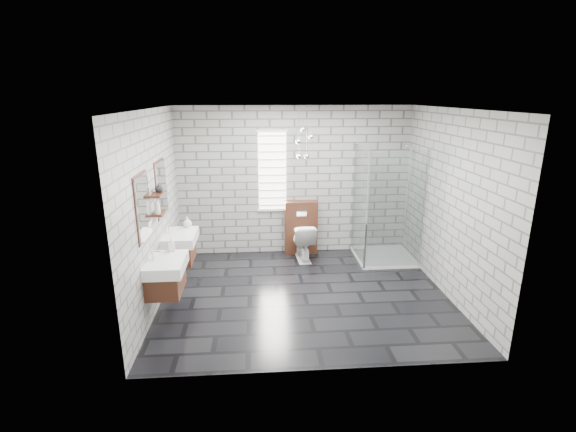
{
  "coord_description": "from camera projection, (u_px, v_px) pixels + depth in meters",
  "views": [
    {
      "loc": [
        -0.68,
        -5.64,
        2.89
      ],
      "look_at": [
        -0.22,
        0.35,
        1.12
      ],
      "focal_mm": 26.0,
      "sensor_mm": 36.0,
      "label": 1
    }
  ],
  "objects": [
    {
      "name": "shelf_upper",
      "position": [
        157.0,
        195.0,
        5.62
      ],
      "size": [
        0.14,
        0.3,
        0.03
      ],
      "primitive_type": "cube",
      "color": "#4B2617",
      "rests_on": "wall_left"
    },
    {
      "name": "vanity_right",
      "position": [
        178.0,
        239.0,
        6.36
      ],
      "size": [
        0.47,
        0.7,
        1.57
      ],
      "color": "#4B2617",
      "rests_on": "wall_left"
    },
    {
      "name": "soap_bottle_c",
      "position": [
        157.0,
        206.0,
        5.57
      ],
      "size": [
        0.09,
        0.09,
        0.22
      ],
      "primitive_type": "imported",
      "rotation": [
        0.0,
        0.0,
        0.04
      ],
      "color": "#B2B2B2",
      "rests_on": "shelf_lower"
    },
    {
      "name": "window",
      "position": [
        272.0,
        171.0,
        7.5
      ],
      "size": [
        0.56,
        0.05,
        1.48
      ],
      "color": "white",
      "rests_on": "wall_back"
    },
    {
      "name": "shower_enclosure",
      "position": [
        382.0,
        234.0,
        7.36
      ],
      "size": [
        1.0,
        1.0,
        2.03
      ],
      "color": "white",
      "rests_on": "floor"
    },
    {
      "name": "wall_back",
      "position": [
        294.0,
        181.0,
        7.61
      ],
      "size": [
        4.2,
        0.02,
        2.7
      ],
      "primitive_type": "cube",
      "color": "#9A9A95",
      "rests_on": "floor"
    },
    {
      "name": "floor",
      "position": [
        305.0,
        294.0,
        6.27
      ],
      "size": [
        4.2,
        3.6,
        0.02
      ],
      "primitive_type": "cube",
      "color": "black",
      "rests_on": "ground"
    },
    {
      "name": "cistern_panel",
      "position": [
        301.0,
        227.0,
        7.76
      ],
      "size": [
        0.6,
        0.2,
        1.0
      ],
      "primitive_type": "cube",
      "color": "#4B2617",
      "rests_on": "floor"
    },
    {
      "name": "wall_right",
      "position": [
        450.0,
        204.0,
        6.04
      ],
      "size": [
        0.02,
        3.6,
        2.7
      ],
      "primitive_type": "cube",
      "color": "#9A9A95",
      "rests_on": "floor"
    },
    {
      "name": "wall_front",
      "position": [
        327.0,
        255.0,
        4.15
      ],
      "size": [
        4.2,
        0.02,
        2.7
      ],
      "primitive_type": "cube",
      "color": "#9A9A95",
      "rests_on": "floor"
    },
    {
      "name": "soap_bottle_b",
      "position": [
        187.0,
        222.0,
        6.61
      ],
      "size": [
        0.13,
        0.13,
        0.17
      ],
      "primitive_type": "imported",
      "rotation": [
        0.0,
        0.0,
        -0.01
      ],
      "color": "#B2B2B2",
      "rests_on": "vanity_right"
    },
    {
      "name": "shelf_lower",
      "position": [
        159.0,
        213.0,
        5.7
      ],
      "size": [
        0.14,
        0.3,
        0.03
      ],
      "primitive_type": "cube",
      "color": "#4B2617",
      "rests_on": "wall_left"
    },
    {
      "name": "soap_bottle_a",
      "position": [
        171.0,
        245.0,
        5.59
      ],
      "size": [
        0.11,
        0.11,
        0.19
      ],
      "primitive_type": "imported",
      "rotation": [
        0.0,
        0.0,
        0.33
      ],
      "color": "#B2B2B2",
      "rests_on": "vanity_left"
    },
    {
      "name": "vase",
      "position": [
        159.0,
        188.0,
        5.69
      ],
      "size": [
        0.15,
        0.15,
        0.12
      ],
      "primitive_type": "imported",
      "rotation": [
        0.0,
        0.0,
        -0.42
      ],
      "color": "#B2B2B2",
      "rests_on": "shelf_upper"
    },
    {
      "name": "pendant_cluster",
      "position": [
        304.0,
        144.0,
        6.99
      ],
      "size": [
        0.31,
        0.23,
        0.87
      ],
      "color": "silver",
      "rests_on": "ceiling"
    },
    {
      "name": "ceiling",
      "position": [
        307.0,
        108.0,
        5.5
      ],
      "size": [
        4.2,
        3.6,
        0.02
      ],
      "primitive_type": "cube",
      "color": "white",
      "rests_on": "wall_back"
    },
    {
      "name": "vanity_left",
      "position": [
        163.0,
        266.0,
        5.36
      ],
      "size": [
        0.47,
        0.7,
        1.57
      ],
      "color": "#4B2617",
      "rests_on": "wall_left"
    },
    {
      "name": "toilet",
      "position": [
        303.0,
        241.0,
        7.49
      ],
      "size": [
        0.43,
        0.69,
        0.68
      ],
      "primitive_type": "imported",
      "rotation": [
        0.0,
        0.0,
        3.21
      ],
      "color": "white",
      "rests_on": "floor"
    },
    {
      "name": "flush_plate",
      "position": [
        302.0,
        213.0,
        7.57
      ],
      "size": [
        0.18,
        0.01,
        0.12
      ],
      "primitive_type": "cube",
      "color": "silver",
      "rests_on": "cistern_panel"
    },
    {
      "name": "wall_left",
      "position": [
        153.0,
        210.0,
        5.73
      ],
      "size": [
        0.02,
        3.6,
        2.7
      ],
      "primitive_type": "cube",
      "color": "#9A9A95",
      "rests_on": "floor"
    }
  ]
}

